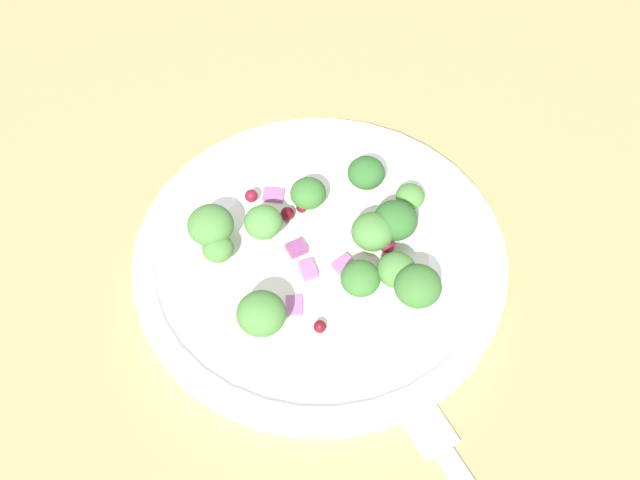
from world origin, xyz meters
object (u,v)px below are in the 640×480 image
at_px(broccoli_floret_0, 263,223).
at_px(broccoli_floret_1, 308,194).
at_px(broccoli_floret_2, 395,221).
at_px(plate, 320,256).

distance_m(broccoli_floret_0, broccoli_floret_1, 0.04).
relative_size(broccoli_floret_0, broccoli_floret_2, 0.86).
bearing_deg(plate, broccoli_floret_2, -3.10).
height_order(plate, broccoli_floret_0, broccoli_floret_0).
height_order(broccoli_floret_1, broccoli_floret_2, broccoli_floret_2).
height_order(plate, broccoli_floret_1, broccoli_floret_1).
bearing_deg(broccoli_floret_0, broccoli_floret_2, -14.34).
relative_size(broccoli_floret_1, broccoli_floret_2, 0.84).
bearing_deg(broccoli_floret_0, plate, -29.48).
xyz_separation_m(broccoli_floret_0, broccoli_floret_2, (0.08, -0.02, -0.00)).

